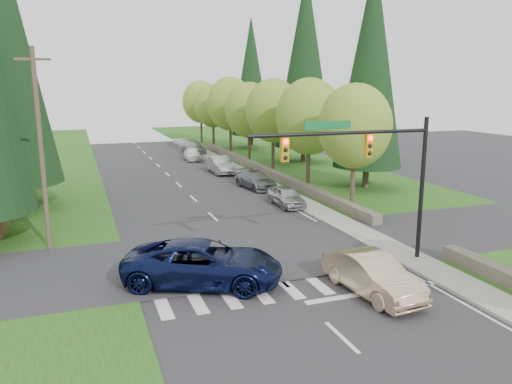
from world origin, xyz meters
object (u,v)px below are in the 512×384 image
parked_car_c (220,165)px  sedan_champagne (372,275)px  parked_car_d (192,154)px  parked_car_e (194,147)px  parked_car_b (255,180)px  suv_navy (203,263)px  parked_car_a (287,196)px

parked_car_c → sedan_champagne: bearing=-95.1°
parked_car_d → parked_car_e: (1.40, 5.37, 0.06)m
parked_car_b → parked_car_e: size_ratio=0.90×
suv_navy → parked_car_b: (8.80, 18.03, -0.23)m
parked_car_b → sedan_champagne: bearing=-105.0°
sedan_champagne → parked_car_d: (1.31, 38.24, -0.11)m
sedan_champagne → parked_car_c: sedan_champagne is taller
sedan_champagne → parked_car_b: size_ratio=1.04×
sedan_champagne → suv_navy: (-6.09, 3.29, 0.11)m
suv_navy → parked_car_d: suv_navy is taller
sedan_champagne → suv_navy: 6.92m
suv_navy → parked_car_b: bearing=-1.8°
parked_car_a → parked_car_e: parked_car_e is taller
parked_car_a → parked_car_e: (0.03, 28.74, 0.08)m
suv_navy → parked_car_a: 14.54m
suv_navy → parked_car_e: size_ratio=1.26×
parked_car_e → parked_car_a: bearing=-91.7°
parked_car_b → parked_car_e: (0.00, 22.29, 0.07)m
parked_car_a → sedan_champagne: bearing=-99.7°
parked_car_a → parked_car_b: 6.44m
sedan_champagne → suv_navy: size_ratio=0.74×
parked_car_d → parked_car_a: bearing=-81.0°
parked_car_a → parked_car_d: 23.40m
suv_navy → parked_car_b: 20.07m
suv_navy → parked_car_c: suv_navy is taller
parked_car_b → parked_car_c: size_ratio=0.98×
parked_car_a → parked_car_e: size_ratio=0.77×
suv_navy → parked_car_a: (8.77, 11.59, -0.23)m
suv_navy → parked_car_e: suv_navy is taller
parked_car_a → parked_car_c: 14.27m
suv_navy → parked_car_a: size_ratio=1.65×
parked_car_a → parked_car_b: size_ratio=0.85×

